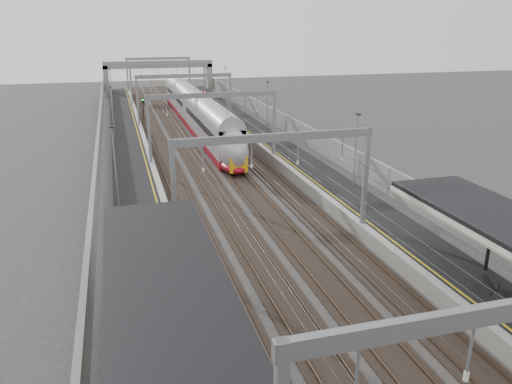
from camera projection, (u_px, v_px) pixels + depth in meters
platform_left at (133, 161)px, 51.44m from camera, size 4.00×120.00×1.00m
platform_right at (280, 151)px, 55.56m from camera, size 4.00×120.00×1.00m
tracks at (209, 160)px, 53.65m from camera, size 11.40×140.00×0.20m
overhead_line at (197, 95)px, 57.74m from camera, size 13.00×140.00×6.60m
overbridge at (159, 69)px, 102.15m from camera, size 22.00×2.20×6.90m
wall_left at (99, 153)px, 50.27m from camera, size 0.30×120.00×3.20m
wall_right at (307, 140)px, 56.04m from camera, size 0.30×120.00×3.20m
train at (198, 115)px, 68.06m from camera, size 2.77×50.46×4.38m
bench at (491, 281)px, 25.28m from camera, size 1.04×1.67×0.84m
signal_green at (143, 105)px, 74.75m from camera, size 0.32×0.32×3.48m
signal_red_near at (195, 100)px, 80.09m from camera, size 0.32×0.32×3.48m
signal_red_far at (205, 96)px, 83.81m from camera, size 0.32×0.32×3.48m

